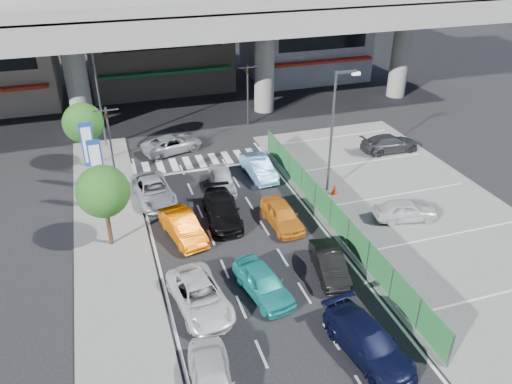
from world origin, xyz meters
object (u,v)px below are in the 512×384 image
object	(u,v)px
hatch_black_mid_right	(330,264)
crossing_wagon_silver	(172,144)
street_lamp_left	(100,87)
minivan_navy_back	(368,342)
street_lamp_right	(335,123)
taxi_orange_right	(282,215)
traffic_light_left	(108,126)
signboard_far	(88,147)
sedan_white_mid_left	(200,296)
kei_truck_front_right	(259,167)
parked_sedan_dgrey	(390,143)
traffic_light_right	(248,80)
van_white_back_left	(212,380)
sedan_black_mid	(222,210)
wagon_silver_front_left	(153,190)
signboard_near	(97,166)
taxi_teal_mid	(263,283)
taxi_orange_left	(183,227)
tree_far	(83,123)
sedan_white_front_mid	(222,180)
traffic_cone	(335,189)
parked_sedan_white	(406,210)
tree_near	(103,192)

from	to	relation	value
hatch_black_mid_right	crossing_wagon_silver	xyz separation A→B (m)	(-5.04, 17.37, 0.01)
street_lamp_left	minivan_navy_back	size ratio (longest dim) A/B	1.68
street_lamp_right	crossing_wagon_silver	distance (m)	13.52
minivan_navy_back	street_lamp_left	bearing A→B (deg)	100.61
taxi_orange_right	traffic_light_left	bearing A→B (deg)	132.24
signboard_far	hatch_black_mid_right	distance (m)	17.19
sedan_white_mid_left	kei_truck_front_right	world-z (taller)	kei_truck_front_right
parked_sedan_dgrey	kei_truck_front_right	bearing A→B (deg)	95.42
traffic_light_right	street_lamp_left	world-z (taller)	street_lamp_left
van_white_back_left	minivan_navy_back	size ratio (longest dim) A/B	0.85
sedan_black_mid	minivan_navy_back	bearing A→B (deg)	-70.47
kei_truck_front_right	wagon_silver_front_left	bearing A→B (deg)	-175.21
hatch_black_mid_right	signboard_near	bearing A→B (deg)	146.69
wagon_silver_front_left	parked_sedan_dgrey	world-z (taller)	parked_sedan_dgrey
sedan_white_mid_left	taxi_teal_mid	distance (m)	3.07
traffic_light_left	crossing_wagon_silver	xyz separation A→B (m)	(4.51, 3.34, -3.29)
hatch_black_mid_right	sedan_black_mid	world-z (taller)	sedan_black_mid
minivan_navy_back	taxi_orange_left	bearing A→B (deg)	108.72
van_white_back_left	crossing_wagon_silver	bearing A→B (deg)	89.91
minivan_navy_back	crossing_wagon_silver	distance (m)	23.08
street_lamp_left	taxi_orange_left	bearing A→B (deg)	-77.31
kei_truck_front_right	crossing_wagon_silver	bearing A→B (deg)	127.23
van_white_back_left	sedan_white_mid_left	xyz separation A→B (m)	(0.60, 4.81, -0.04)
taxi_teal_mid	wagon_silver_front_left	bearing A→B (deg)	97.94
street_lamp_left	tree_far	world-z (taller)	street_lamp_left
taxi_orange_right	kei_truck_front_right	size ratio (longest dim) A/B	0.94
sedan_white_front_mid	kei_truck_front_right	world-z (taller)	kei_truck_front_right
traffic_light_left	traffic_cone	world-z (taller)	traffic_light_left
traffic_light_left	signboard_near	world-z (taller)	traffic_light_left
taxi_orange_left	kei_truck_front_right	size ratio (longest dim) A/B	1.00
tree_far	parked_sedan_white	xyz separation A→B (m)	(17.65, -13.23, -2.69)
street_lamp_right	tree_near	size ratio (longest dim) A/B	1.67
signboard_far	traffic_cone	xyz separation A→B (m)	(14.80, -5.65, -2.63)
tree_far	taxi_teal_mid	xyz separation A→B (m)	(7.48, -16.94, -2.70)
signboard_far	traffic_cone	size ratio (longest dim) A/B	6.24
traffic_light_right	taxi_orange_right	xyz separation A→B (m)	(-2.82, -15.98, -3.26)
traffic_light_right	tree_near	distance (m)	19.53
street_lamp_right	signboard_far	distance (m)	15.69
signboard_far	sedan_black_mid	bearing A→B (deg)	-42.02
tree_near	parked_sedan_dgrey	xyz separation A→B (m)	(21.14, 6.19, -2.67)
sedan_white_mid_left	hatch_black_mid_right	bearing A→B (deg)	-3.82
taxi_orange_right	tree_near	bearing A→B (deg)	171.77
traffic_light_right	taxi_orange_left	distance (m)	17.97
traffic_light_right	parked_sedan_dgrey	size ratio (longest dim) A/B	1.16
traffic_light_right	signboard_near	xyz separation A→B (m)	(-12.70, -11.01, -0.87)
crossing_wagon_silver	taxi_orange_right	bearing A→B (deg)	-176.53
parked_sedan_dgrey	parked_sedan_white	bearing A→B (deg)	155.39
street_lamp_left	sedan_black_mid	distance (m)	15.15
street_lamp_right	wagon_silver_front_left	bearing A→B (deg)	168.03
signboard_near	wagon_silver_front_left	distance (m)	3.97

